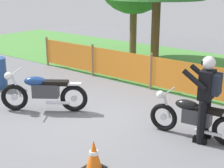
{
  "coord_description": "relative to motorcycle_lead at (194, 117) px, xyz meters",
  "views": [
    {
      "loc": [
        4.91,
        -5.25,
        3.03
      ],
      "look_at": [
        0.64,
        0.02,
        0.9
      ],
      "focal_mm": 53.53,
      "sensor_mm": 36.0,
      "label": 1
    }
  ],
  "objects": [
    {
      "name": "ground",
      "position": [
        -2.34,
        -0.48,
        -0.44
      ],
      "size": [
        24.0,
        24.0,
        0.02
      ],
      "primitive_type": "cube",
      "color": "slate"
    },
    {
      "name": "grass_verge",
      "position": [
        -2.34,
        4.97,
        -0.43
      ],
      "size": [
        24.0,
        5.77,
        0.01
      ],
      "primitive_type": "cube",
      "color": "#4C8C3D",
      "rests_on": "ground"
    },
    {
      "name": "traffic_cone",
      "position": [
        -0.75,
        -2.11,
        -0.17
      ],
      "size": [
        0.32,
        0.32,
        0.53
      ],
      "color": "black",
      "rests_on": "ground"
    },
    {
      "name": "motorcycle_lead",
      "position": [
        0.0,
        0.0,
        0.0
      ],
      "size": [
        1.89,
        0.55,
        0.9
      ],
      "rotation": [
        0.0,
        0.0,
        -3.01
      ],
      "color": "black",
      "rests_on": "ground"
    },
    {
      "name": "motorcycle_trailing",
      "position": [
        -3.43,
        -0.93,
        0.05
      ],
      "size": [
        1.76,
        1.32,
        0.99
      ],
      "rotation": [
        0.0,
        0.0,
        -2.51
      ],
      "color": "black",
      "rests_on": "ground"
    },
    {
      "name": "barrier_fence",
      "position": [
        -2.34,
        2.08,
        0.11
      ],
      "size": [
        9.02,
        0.08,
        1.05
      ],
      "color": "olive",
      "rests_on": "ground"
    },
    {
      "name": "rider_lead",
      "position": [
        0.2,
        0.03,
        0.52
      ],
      "size": [
        0.72,
        0.6,
        1.69
      ],
      "rotation": [
        0.0,
        0.0,
        -3.01
      ],
      "color": "black",
      "rests_on": "ground"
    }
  ]
}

